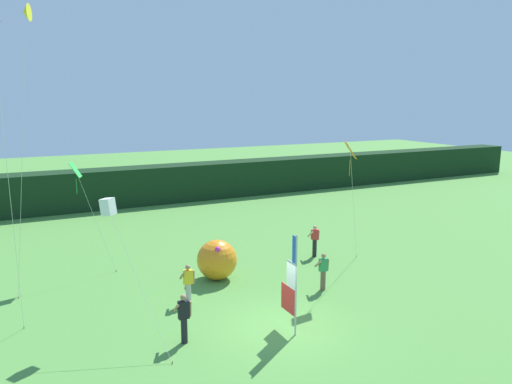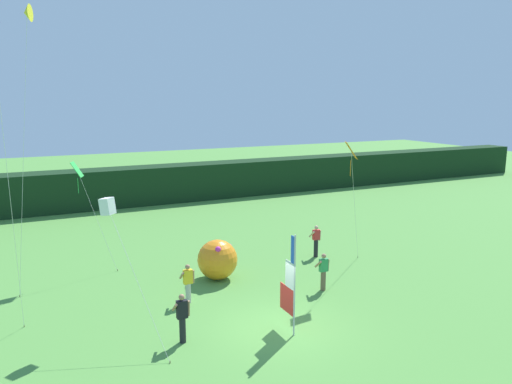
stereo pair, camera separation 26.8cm
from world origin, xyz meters
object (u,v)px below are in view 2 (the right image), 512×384
Objects in this scene: person_far_right at (316,240)px; kite_orange_diamond_1 at (351,156)px; kite_white_box_2 at (108,207)px; kite_yellow_delta_3 at (27,16)px; person_far_left at (182,317)px; banner_flag at (290,285)px; inflatable_balloon at (218,260)px; person_mid_field at (323,271)px; kite_green_diamond_4 at (79,174)px; person_near_banner at (188,282)px.

kite_orange_diamond_1 is at bearing -94.76° from person_far_right.
kite_yellow_delta_3 is (-1.96, 3.49, 6.71)m from kite_white_box_2.
person_far_left is 0.28× the size of kite_orange_diamond_1.
kite_orange_diamond_1 is (5.03, 3.54, 3.85)m from banner_flag.
person_far_right is at bearing 7.37° from inflatable_balloon.
kite_yellow_delta_3 is at bearing 159.01° from person_mid_field.
kite_white_box_2 is at bearing -162.69° from person_far_right.
person_far_left is 0.33× the size of kite_green_diamond_4.
kite_white_box_2 is (-1.85, 2.39, 3.46)m from person_far_left.
kite_green_diamond_4 is at bearing 92.70° from kite_white_box_2.
person_far_right is 0.27× the size of kite_orange_diamond_1.
inflatable_balloon is 0.35× the size of kite_green_diamond_4.
kite_yellow_delta_3 reaches higher than banner_flag.
person_far_left is at bearing -52.18° from kite_white_box_2.
person_far_right is at bearing 19.14° from person_near_banner.
kite_orange_diamond_1 is at bearing -14.49° from kite_yellow_delta_3.
banner_flag is 5.97m from inflatable_balloon.
person_far_left is (-6.78, -1.81, 0.05)m from person_mid_field.
kite_yellow_delta_3 reaches higher than kite_white_box_2.
person_near_banner is 0.88× the size of inflatable_balloon.
kite_yellow_delta_3 is (-7.44, 6.77, 9.35)m from banner_flag.
kite_green_diamond_4 is (-5.34, 3.64, 3.75)m from inflatable_balloon.
person_near_banner is 7.53m from kite_green_diamond_4.
person_far_right is at bearing 85.24° from kite_orange_diamond_1.
banner_flag reaches higher than person_mid_field.
inflatable_balloon is at bearing -7.09° from kite_yellow_delta_3.
kite_green_diamond_4 is at bearing 103.95° from person_far_left.
person_far_left is 4.59m from kite_white_box_2.
banner_flag is 0.77× the size of kite_white_box_2.
person_mid_field is at bearing 40.51° from banner_flag.
person_mid_field is at bearing -20.99° from kite_yellow_delta_3.
kite_yellow_delta_3 is at bearing 137.73° from banner_flag.
person_far_right is 0.92× the size of inflatable_balloon.
kite_orange_diamond_1 is (5.46, -2.35, 4.67)m from inflatable_balloon.
banner_flag is 13.74m from kite_yellow_delta_3.
inflatable_balloon is 7.56m from kite_orange_diamond_1.
banner_flag is 0.69× the size of kite_green_diamond_4.
kite_orange_diamond_1 reaches higher than person_far_right.
kite_green_diamond_4 is (-5.77, 9.54, 2.93)m from banner_flag.
person_far_right is at bearing 32.80° from person_far_left.
person_near_banner is at bearing -59.26° from kite_green_diamond_4.
person_mid_field is 0.95× the size of person_far_left.
kite_yellow_delta_3 reaches higher than person_mid_field.
person_mid_field is 0.98× the size of person_far_right.
person_near_banner is at bearing 121.83° from banner_flag.
person_near_banner is 0.26× the size of kite_orange_diamond_1.
person_mid_field is at bearing -3.85° from kite_white_box_2.
inflatable_balloon is at bearing 43.97° from person_near_banner.
person_far_right is at bearing 51.46° from banner_flag.
person_mid_field is at bearing -41.64° from inflatable_balloon.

